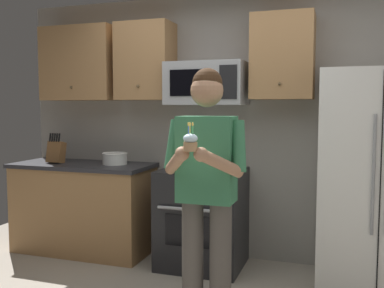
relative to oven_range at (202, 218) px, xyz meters
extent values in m
cube|color=gray|center=(0.15, 0.39, 0.84)|extent=(4.40, 0.10, 2.60)
cube|color=black|center=(0.00, 0.00, 0.00)|extent=(0.76, 0.66, 0.92)
cube|color=black|center=(0.00, -0.33, -0.04)|extent=(0.48, 0.01, 0.28)
cylinder|color=#99999E|center=(0.00, -0.36, 0.16)|extent=(0.60, 0.03, 0.03)
cylinder|color=black|center=(-0.18, -0.14, 0.46)|extent=(0.18, 0.18, 0.01)
cylinder|color=black|center=(0.18, -0.14, 0.46)|extent=(0.18, 0.18, 0.01)
cylinder|color=black|center=(-0.18, 0.14, 0.46)|extent=(0.18, 0.18, 0.01)
cylinder|color=black|center=(0.18, 0.14, 0.46)|extent=(0.18, 0.18, 0.01)
cube|color=#9EA0A5|center=(0.00, 0.12, 1.26)|extent=(0.74, 0.40, 0.40)
cube|color=black|center=(-0.09, -0.08, 1.26)|extent=(0.40, 0.01, 0.24)
cube|color=black|center=(0.26, -0.08, 1.26)|extent=(0.16, 0.01, 0.30)
cube|color=white|center=(1.50, -0.04, 0.44)|extent=(0.90, 0.72, 1.80)
cylinder|color=gray|center=(1.45, -0.41, 0.54)|extent=(0.02, 0.02, 0.90)
cube|color=black|center=(1.50, -0.40, 0.44)|extent=(0.01, 0.01, 1.74)
cube|color=#9E7247|center=(-1.40, 0.17, 1.49)|extent=(0.80, 0.34, 0.76)
sphere|color=brown|center=(-1.40, -0.01, 1.24)|extent=(0.03, 0.03, 0.03)
cube|color=#9E7247|center=(-0.65, 0.17, 1.49)|extent=(0.55, 0.34, 0.76)
sphere|color=brown|center=(-0.65, -0.01, 1.24)|extent=(0.03, 0.03, 0.03)
cube|color=#9E7247|center=(0.70, 0.17, 1.49)|extent=(0.55, 0.34, 0.76)
sphere|color=brown|center=(0.70, -0.01, 1.24)|extent=(0.03, 0.03, 0.03)
cube|color=#9E7247|center=(-1.30, 0.02, -0.02)|extent=(1.40, 0.62, 0.88)
cube|color=#2D2D33|center=(-1.30, 0.02, 0.44)|extent=(1.44, 0.66, 0.04)
cube|color=brown|center=(-1.59, -0.03, 0.57)|extent=(0.16, 0.15, 0.24)
cylinder|color=black|center=(-1.64, -0.05, 0.72)|extent=(0.02, 0.04, 0.09)
cylinder|color=black|center=(-1.61, -0.05, 0.72)|extent=(0.02, 0.04, 0.09)
cylinder|color=black|center=(-1.59, -0.05, 0.72)|extent=(0.02, 0.04, 0.09)
cylinder|color=black|center=(-1.56, -0.05, 0.72)|extent=(0.02, 0.04, 0.09)
cylinder|color=black|center=(-1.53, -0.05, 0.72)|extent=(0.02, 0.04, 0.09)
cylinder|color=white|center=(-0.95, 0.06, 0.51)|extent=(0.25, 0.25, 0.11)
torus|color=white|center=(-0.95, 0.06, 0.57)|extent=(0.26, 0.26, 0.01)
cylinder|color=#4C4742|center=(0.26, -1.06, -0.03)|extent=(0.15, 0.15, 0.86)
cylinder|color=#4C4742|center=(0.46, -1.06, -0.03)|extent=(0.15, 0.15, 0.86)
cube|color=#33724C|center=(0.36, -1.06, 0.69)|extent=(0.38, 0.22, 0.58)
sphere|color=#A37556|center=(0.36, -1.06, 1.15)|extent=(0.22, 0.22, 0.22)
sphere|color=#382314|center=(0.36, -1.05, 1.20)|extent=(0.20, 0.20, 0.20)
cylinder|color=#33724C|center=(0.13, -1.09, 0.78)|extent=(0.15, 0.18, 0.35)
cylinder|color=#A37556|center=(0.21, -1.25, 0.69)|extent=(0.26, 0.33, 0.21)
sphere|color=#A37556|center=(0.30, -1.38, 0.76)|extent=(0.09, 0.09, 0.09)
cylinder|color=#33724C|center=(0.58, -1.09, 0.78)|extent=(0.15, 0.18, 0.35)
cylinder|color=#A37556|center=(0.51, -1.25, 0.69)|extent=(0.26, 0.33, 0.21)
sphere|color=#A37556|center=(0.42, -1.38, 0.76)|extent=(0.09, 0.09, 0.09)
cylinder|color=#A87F56|center=(0.36, -1.40, 0.80)|extent=(0.08, 0.08, 0.06)
ellipsoid|color=silver|center=(0.36, -1.40, 0.85)|extent=(0.09, 0.09, 0.06)
cylinder|color=#4CBF66|center=(0.37, -1.40, 0.90)|extent=(0.01, 0.01, 0.06)
ellipsoid|color=#FFD159|center=(0.37, -1.40, 0.94)|extent=(0.01, 0.01, 0.02)
cylinder|color=#F2D84C|center=(0.35, -1.39, 0.90)|extent=(0.01, 0.01, 0.06)
ellipsoid|color=#FFD159|center=(0.35, -1.39, 0.94)|extent=(0.01, 0.01, 0.02)
cylinder|color=#4C7FE5|center=(0.35, -1.41, 0.90)|extent=(0.01, 0.01, 0.06)
ellipsoid|color=#FFD159|center=(0.35, -1.41, 0.94)|extent=(0.01, 0.01, 0.02)
camera|label=1|loc=(1.21, -3.89, 1.04)|focal=41.25mm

